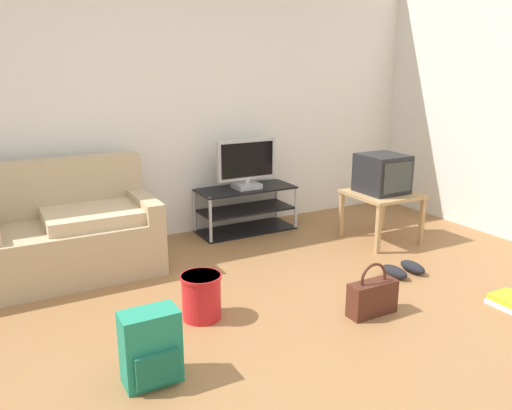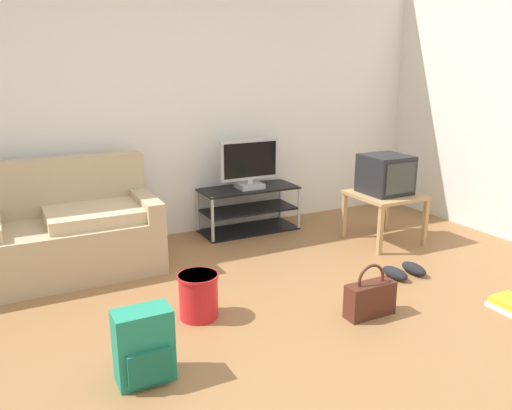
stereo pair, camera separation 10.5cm
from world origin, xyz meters
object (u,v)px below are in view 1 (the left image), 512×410
object	(u,v)px
side_table	(382,199)
cleaning_bucket	(201,295)
couch	(23,239)
handbag	(372,296)
crt_tv	(382,174)
tv_stand	(246,209)
flat_tv	(247,164)
backpack	(151,348)
sneakers_pair	(404,269)

from	to	relation	value
side_table	cleaning_bucket	world-z (taller)	side_table
couch	handbag	bearing A→B (deg)	-41.36
crt_tv	tv_stand	bearing A→B (deg)	139.52
tv_stand	handbag	size ratio (longest dim) A/B	2.64
flat_tv	crt_tv	xyz separation A→B (m)	(1.01, -0.84, -0.04)
tv_stand	side_table	bearing A→B (deg)	-41.00
side_table	backpack	xyz separation A→B (m)	(-2.63, -1.17, -0.21)
couch	side_table	distance (m)	3.16
crt_tv	handbag	size ratio (longest dim) A/B	1.10
side_table	tv_stand	bearing A→B (deg)	139.00
side_table	sneakers_pair	world-z (taller)	side_table
couch	crt_tv	size ratio (longest dim) A/B	4.94
crt_tv	cleaning_bucket	bearing A→B (deg)	-162.94
flat_tv	sneakers_pair	distance (m)	1.83
couch	tv_stand	world-z (taller)	couch
backpack	sneakers_pair	distance (m)	2.27
handbag	flat_tv	bearing A→B (deg)	87.66
flat_tv	handbag	distance (m)	2.07
handbag	cleaning_bucket	world-z (taller)	handbag
backpack	sneakers_pair	bearing A→B (deg)	-14.03
couch	cleaning_bucket	xyz separation A→B (m)	(0.97, -1.26, -0.17)
crt_tv	backpack	size ratio (longest dim) A/B	1.00
side_table	sneakers_pair	size ratio (longest dim) A/B	1.86
cleaning_bucket	backpack	bearing A→B (deg)	-133.72
couch	crt_tv	world-z (taller)	couch
tv_stand	flat_tv	xyz separation A→B (m)	(-0.00, -0.02, 0.47)
handbag	crt_tv	bearing A→B (deg)	46.76
flat_tv	sneakers_pair	bearing A→B (deg)	-69.50
side_table	handbag	world-z (taller)	side_table
flat_tv	side_table	bearing A→B (deg)	-40.27
couch	sneakers_pair	xyz separation A→B (m)	(2.69, -1.37, -0.29)
tv_stand	crt_tv	world-z (taller)	crt_tv
cleaning_bucket	flat_tv	bearing A→B (deg)	53.11
backpack	flat_tv	bearing A→B (deg)	26.37
backpack	handbag	world-z (taller)	backpack
sneakers_pair	flat_tv	bearing A→B (deg)	110.50
side_table	flat_tv	bearing A→B (deg)	139.73
handbag	cleaning_bucket	distance (m)	1.15
sneakers_pair	crt_tv	bearing A→B (deg)	61.71
side_table	couch	bearing A→B (deg)	168.58
sneakers_pair	couch	bearing A→B (deg)	152.97
handbag	sneakers_pair	world-z (taller)	handbag
flat_tv	handbag	xyz separation A→B (m)	(-0.08, -1.99, -0.56)
flat_tv	handbag	bearing A→B (deg)	-92.34
side_table	sneakers_pair	bearing A→B (deg)	-118.80
side_table	handbag	distance (m)	1.60
couch	flat_tv	bearing A→B (deg)	6.23
couch	sneakers_pair	distance (m)	3.03
tv_stand	handbag	bearing A→B (deg)	-92.32
couch	cleaning_bucket	world-z (taller)	couch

